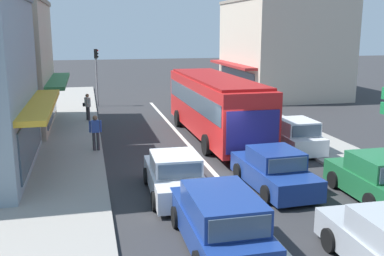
# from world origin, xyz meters

# --- Properties ---
(ground_plane) EXTENTS (140.00, 140.00, 0.00)m
(ground_plane) POSITION_xyz_m (0.00, 0.00, 0.00)
(ground_plane) COLOR #2D2D30
(lane_centre_line) EXTENTS (0.20, 28.00, 0.01)m
(lane_centre_line) POSITION_xyz_m (0.00, 4.00, 0.00)
(lane_centre_line) COLOR silver
(lane_centre_line) RESTS_ON ground
(sidewalk_left) EXTENTS (5.20, 44.00, 0.14)m
(sidewalk_left) POSITION_xyz_m (-6.80, 6.00, 0.07)
(sidewalk_left) COLOR gray
(sidewalk_left) RESTS_ON ground
(kerb_right) EXTENTS (2.80, 44.00, 0.12)m
(kerb_right) POSITION_xyz_m (6.20, 6.00, 0.06)
(kerb_right) COLOR gray
(kerb_right) RESTS_ON ground
(building_right_far) EXTENTS (9.04, 10.35, 8.04)m
(building_right_far) POSITION_xyz_m (11.48, 19.55, 4.01)
(building_right_far) COLOR beige
(building_right_far) RESTS_ON ground
(city_bus) EXTENTS (2.82, 10.88, 3.23)m
(city_bus) POSITION_xyz_m (1.61, 5.69, 1.88)
(city_bus) COLOR red
(city_bus) RESTS_ON ground
(wagon_queue_gap_filler) EXTENTS (1.94, 4.50, 1.58)m
(wagon_queue_gap_filler) POSITION_xyz_m (-1.57, -5.90, 0.75)
(wagon_queue_gap_filler) COLOR navy
(wagon_queue_gap_filler) RESTS_ON ground
(sedan_behind_bus_near) EXTENTS (2.03, 4.27, 1.47)m
(sedan_behind_bus_near) POSITION_xyz_m (1.60, -2.06, 0.66)
(sedan_behind_bus_near) COLOR navy
(sedan_behind_bus_near) RESTS_ON ground
(sedan_queue_far_back) EXTENTS (1.99, 4.25, 1.47)m
(sedan_queue_far_back) POSITION_xyz_m (-1.96, -1.86, 0.66)
(sedan_queue_far_back) COLOR silver
(sedan_queue_far_back) RESTS_ON ground
(parked_hatchback_kerb_front) EXTENTS (1.85, 3.71, 1.54)m
(parked_hatchback_kerb_front) POSITION_xyz_m (4.52, -3.71, 0.71)
(parked_hatchback_kerb_front) COLOR #1E6638
(parked_hatchback_kerb_front) RESTS_ON ground
(parked_hatchback_kerb_second) EXTENTS (1.83, 3.70, 1.54)m
(parked_hatchback_kerb_second) POSITION_xyz_m (4.56, 2.47, 0.71)
(parked_hatchback_kerb_second) COLOR silver
(parked_hatchback_kerb_second) RESTS_ON ground
(parked_wagon_kerb_third) EXTENTS (1.96, 4.51, 1.58)m
(parked_wagon_kerb_third) POSITION_xyz_m (4.66, 8.00, 0.75)
(parked_wagon_kerb_third) COLOR maroon
(parked_wagon_kerb_third) RESTS_ON ground
(traffic_light_downstreet) EXTENTS (0.33, 0.24, 4.20)m
(traffic_light_downstreet) POSITION_xyz_m (-4.03, 17.36, 2.85)
(traffic_light_downstreet) COLOR gray
(traffic_light_downstreet) RESTS_ON ground
(pedestrian_with_handbag_near) EXTENTS (0.49, 0.61, 1.63)m
(pedestrian_with_handbag_near) POSITION_xyz_m (-4.79, 11.43, 1.07)
(pedestrian_with_handbag_near) COLOR #333338
(pedestrian_with_handbag_near) RESTS_ON sidewalk_left
(pedestrian_browsing_midblock) EXTENTS (0.57, 0.22, 1.63)m
(pedestrian_browsing_midblock) POSITION_xyz_m (-4.48, 4.19, 1.07)
(pedestrian_browsing_midblock) COLOR #333338
(pedestrian_browsing_midblock) RESTS_ON sidewalk_left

